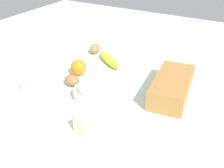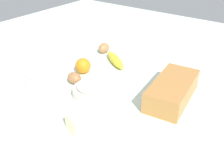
{
  "view_description": "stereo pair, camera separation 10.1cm",
  "coord_description": "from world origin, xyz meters",
  "px_view_note": "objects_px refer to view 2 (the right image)",
  "views": [
    {
      "loc": [
        0.76,
        0.43,
        0.56
      ],
      "look_at": [
        0.0,
        0.0,
        0.04
      ],
      "focal_mm": 41.17,
      "sensor_mm": 36.0,
      "label": 1
    },
    {
      "loc": [
        0.7,
        0.51,
        0.56
      ],
      "look_at": [
        0.0,
        0.0,
        0.04
      ],
      "focal_mm": 41.17,
      "sensor_mm": 36.0,
      "label": 2
    }
  ],
  "objects_px": {
    "banana": "(115,60)",
    "butter_block": "(83,121)",
    "flour_bowl": "(91,89)",
    "egg_near_butter": "(104,48)",
    "sugar_bowl": "(40,76)",
    "egg_beside_bowl": "(74,78)",
    "loaf_pan": "(172,90)",
    "orange_fruit": "(83,66)"
  },
  "relations": [
    {
      "from": "banana",
      "to": "orange_fruit",
      "type": "distance_m",
      "value": 0.18
    },
    {
      "from": "butter_block",
      "to": "egg_near_butter",
      "type": "bearing_deg",
      "value": -148.6
    },
    {
      "from": "sugar_bowl",
      "to": "egg_near_butter",
      "type": "relative_size",
      "value": 1.96
    },
    {
      "from": "egg_beside_bowl",
      "to": "flour_bowl",
      "type": "bearing_deg",
      "value": 76.26
    },
    {
      "from": "banana",
      "to": "egg_near_butter",
      "type": "bearing_deg",
      "value": -120.05
    },
    {
      "from": "egg_near_butter",
      "to": "egg_beside_bowl",
      "type": "relative_size",
      "value": 1.04
    },
    {
      "from": "butter_block",
      "to": "egg_near_butter",
      "type": "height_order",
      "value": "butter_block"
    },
    {
      "from": "egg_near_butter",
      "to": "egg_beside_bowl",
      "type": "bearing_deg",
      "value": 16.45
    },
    {
      "from": "loaf_pan",
      "to": "sugar_bowl",
      "type": "distance_m",
      "value": 0.55
    },
    {
      "from": "orange_fruit",
      "to": "butter_block",
      "type": "bearing_deg",
      "value": 41.58
    },
    {
      "from": "flour_bowl",
      "to": "egg_beside_bowl",
      "type": "bearing_deg",
      "value": -103.74
    },
    {
      "from": "loaf_pan",
      "to": "sugar_bowl",
      "type": "height_order",
      "value": "loaf_pan"
    },
    {
      "from": "loaf_pan",
      "to": "sugar_bowl",
      "type": "bearing_deg",
      "value": -73.72
    },
    {
      "from": "loaf_pan",
      "to": "orange_fruit",
      "type": "distance_m",
      "value": 0.42
    },
    {
      "from": "sugar_bowl",
      "to": "butter_block",
      "type": "distance_m",
      "value": 0.37
    },
    {
      "from": "flour_bowl",
      "to": "egg_near_butter",
      "type": "distance_m",
      "value": 0.42
    },
    {
      "from": "banana",
      "to": "egg_beside_bowl",
      "type": "bearing_deg",
      "value": -6.5
    },
    {
      "from": "loaf_pan",
      "to": "egg_beside_bowl",
      "type": "relative_size",
      "value": 4.47
    },
    {
      "from": "butter_block",
      "to": "banana",
      "type": "bearing_deg",
      "value": -156.71
    },
    {
      "from": "banana",
      "to": "egg_near_butter",
      "type": "xyz_separation_m",
      "value": [
        -0.07,
        -0.13,
        0.01
      ]
    },
    {
      "from": "banana",
      "to": "egg_beside_bowl",
      "type": "xyz_separation_m",
      "value": [
        0.26,
        -0.03,
        0.0
      ]
    },
    {
      "from": "banana",
      "to": "butter_block",
      "type": "xyz_separation_m",
      "value": [
        0.46,
        0.2,
        0.01
      ]
    },
    {
      "from": "loaf_pan",
      "to": "egg_near_butter",
      "type": "distance_m",
      "value": 0.52
    },
    {
      "from": "sugar_bowl",
      "to": "egg_beside_bowl",
      "type": "relative_size",
      "value": 2.04
    },
    {
      "from": "egg_near_butter",
      "to": "egg_beside_bowl",
      "type": "distance_m",
      "value": 0.34
    },
    {
      "from": "orange_fruit",
      "to": "flour_bowl",
      "type": "bearing_deg",
      "value": 51.23
    },
    {
      "from": "loaf_pan",
      "to": "banana",
      "type": "distance_m",
      "value": 0.38
    },
    {
      "from": "sugar_bowl",
      "to": "egg_beside_bowl",
      "type": "bearing_deg",
      "value": 123.7
    },
    {
      "from": "loaf_pan",
      "to": "butter_block",
      "type": "bearing_deg",
      "value": -32.23
    },
    {
      "from": "flour_bowl",
      "to": "egg_near_butter",
      "type": "xyz_separation_m",
      "value": [
        -0.36,
        -0.22,
        -0.0
      ]
    },
    {
      "from": "banana",
      "to": "butter_block",
      "type": "height_order",
      "value": "butter_block"
    },
    {
      "from": "egg_beside_bowl",
      "to": "butter_block",
      "type": "bearing_deg",
      "value": 48.58
    },
    {
      "from": "loaf_pan",
      "to": "butter_block",
      "type": "relative_size",
      "value": 3.26
    },
    {
      "from": "orange_fruit",
      "to": "egg_near_butter",
      "type": "xyz_separation_m",
      "value": [
        -0.24,
        -0.06,
        -0.01
      ]
    },
    {
      "from": "sugar_bowl",
      "to": "loaf_pan",
      "type": "bearing_deg",
      "value": 112.87
    },
    {
      "from": "flour_bowl",
      "to": "butter_block",
      "type": "relative_size",
      "value": 1.63
    },
    {
      "from": "orange_fruit",
      "to": "butter_block",
      "type": "xyz_separation_m",
      "value": [
        0.29,
        0.26,
        -0.01
      ]
    },
    {
      "from": "egg_beside_bowl",
      "to": "banana",
      "type": "bearing_deg",
      "value": 173.5
    },
    {
      "from": "banana",
      "to": "egg_beside_bowl",
      "type": "relative_size",
      "value": 2.9
    },
    {
      "from": "loaf_pan",
      "to": "banana",
      "type": "relative_size",
      "value": 1.54
    },
    {
      "from": "loaf_pan",
      "to": "flour_bowl",
      "type": "distance_m",
      "value": 0.31
    },
    {
      "from": "sugar_bowl",
      "to": "banana",
      "type": "distance_m",
      "value": 0.37
    }
  ]
}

